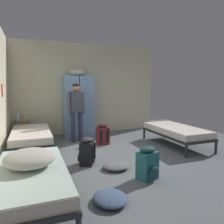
{
  "coord_description": "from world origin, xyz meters",
  "views": [
    {
      "loc": [
        -1.74,
        -4.33,
        1.54
      ],
      "look_at": [
        0.0,
        0.25,
        0.95
      ],
      "focal_mm": 34.41,
      "sensor_mm": 36.0,
      "label": 1
    }
  ],
  "objects": [
    {
      "name": "backpack_maroon",
      "position": [
        0.01,
        1.0,
        0.26
      ],
      "size": [
        0.32,
        0.34,
        0.55
      ],
      "color": "maroon",
      "rests_on": "ground_plane"
    },
    {
      "name": "shelf_unit",
      "position": [
        -2.02,
        2.22,
        0.35
      ],
      "size": [
        0.38,
        0.3,
        0.57
      ],
      "color": "brown",
      "rests_on": "ground_plane"
    },
    {
      "name": "room_backdrop",
      "position": [
        -1.21,
        1.25,
        1.45
      ],
      "size": [
        4.76,
        5.15,
        2.9
      ],
      "color": "beige",
      "rests_on": "ground_plane"
    },
    {
      "name": "ground_plane",
      "position": [
        0.0,
        0.0,
        0.0
      ],
      "size": [
        8.15,
        8.15,
        0.0
      ],
      "primitive_type": "plane",
      "color": "slate"
    },
    {
      "name": "bedding_heap",
      "position": [
        -1.78,
        -1.4,
        0.6
      ],
      "size": [
        0.66,
        0.68,
        0.22
      ],
      "color": "#B7B2A8",
      "rests_on": "bed_left_front"
    },
    {
      "name": "clothes_pile_denim",
      "position": [
        -0.8,
        -1.8,
        0.06
      ],
      "size": [
        0.46,
        0.52,
        0.11
      ],
      "color": "#42567A",
      "rests_on": "ground_plane"
    },
    {
      "name": "bed_left_front",
      "position": [
        -1.77,
        -1.48,
        0.38
      ],
      "size": [
        0.9,
        1.9,
        0.49
      ],
      "color": "#28282D",
      "rests_on": "ground_plane"
    },
    {
      "name": "backpack_black",
      "position": [
        -0.75,
        -0.32,
        0.26
      ],
      "size": [
        0.41,
        0.39,
        0.55
      ],
      "color": "black",
      "rests_on": "ground_plane"
    },
    {
      "name": "backpack_teal",
      "position": [
        0.04,
        -1.33,
        0.26
      ],
      "size": [
        0.38,
        0.39,
        0.55
      ],
      "color": "#23666B",
      "rests_on": "ground_plane"
    },
    {
      "name": "clothes_pile_grey",
      "position": [
        -0.3,
        -0.74,
        0.05
      ],
      "size": [
        0.5,
        0.46,
        0.11
      ],
      "color": "slate",
      "rests_on": "ground_plane"
    },
    {
      "name": "person_traveler",
      "position": [
        -0.57,
        1.51,
        0.97
      ],
      "size": [
        0.49,
        0.29,
        1.61
      ],
      "color": "#2D334C",
      "rests_on": "ground_plane"
    },
    {
      "name": "bed_left_rear",
      "position": [
        -1.77,
        1.07,
        0.38
      ],
      "size": [
        0.9,
        1.9,
        0.49
      ],
      "color": "#28282D",
      "rests_on": "ground_plane"
    },
    {
      "name": "lotion_bottle",
      "position": [
        -1.95,
        2.18,
        0.63
      ],
      "size": [
        0.05,
        0.05,
        0.14
      ],
      "color": "beige",
      "rests_on": "shelf_unit"
    },
    {
      "name": "locker_bank",
      "position": [
        -0.36,
        2.27,
        0.97
      ],
      "size": [
        0.9,
        0.55,
        2.07
      ],
      "color": "#7A9ECC",
      "rests_on": "ground_plane"
    },
    {
      "name": "bed_right",
      "position": [
        1.77,
        0.22,
        0.38
      ],
      "size": [
        0.9,
        1.9,
        0.49
      ],
      "color": "#28282D",
      "rests_on": "ground_plane"
    },
    {
      "name": "water_bottle",
      "position": [
        -2.1,
        2.24,
        0.69
      ],
      "size": [
        0.07,
        0.07,
        0.25
      ],
      "color": "#B2DBEA",
      "rests_on": "shelf_unit"
    }
  ]
}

